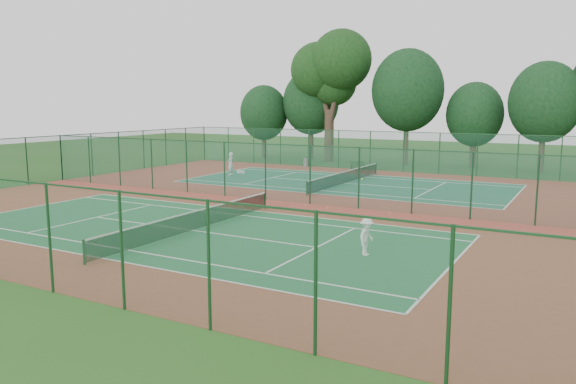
% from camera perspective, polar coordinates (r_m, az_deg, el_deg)
% --- Properties ---
extents(ground, '(120.00, 120.00, 0.00)m').
position_cam_1_polar(ground, '(34.02, -0.08, -1.00)').
color(ground, '#245119').
rests_on(ground, ground).
extents(red_pad, '(40.00, 36.00, 0.01)m').
position_cam_1_polar(red_pad, '(34.01, -0.08, -0.99)').
color(red_pad, brown).
rests_on(red_pad, ground).
extents(court_near, '(23.77, 10.97, 0.01)m').
position_cam_1_polar(court_near, '(26.66, -9.54, -3.89)').
color(court_near, '#1D5E35').
rests_on(court_near, red_pad).
extents(court_far, '(23.77, 10.97, 0.01)m').
position_cam_1_polar(court_far, '(42.01, 5.90, 0.89)').
color(court_far, '#1E6042').
rests_on(court_far, red_pad).
extents(fence_north, '(40.00, 0.09, 3.50)m').
position_cam_1_polar(fence_north, '(50.17, 10.00, 4.12)').
color(fence_north, '#1B5336').
rests_on(fence_north, ground).
extents(fence_south, '(40.00, 0.09, 3.50)m').
position_cam_1_polar(fence_south, '(20.24, -25.76, -3.73)').
color(fence_south, '#1B532C').
rests_on(fence_south, ground).
extents(fence_west, '(0.09, 36.00, 3.50)m').
position_cam_1_polar(fence_west, '(46.81, -22.04, 3.26)').
color(fence_west, '#1A4E32').
rests_on(fence_west, ground).
extents(fence_divider, '(40.00, 0.09, 3.50)m').
position_cam_1_polar(fence_divider, '(33.75, -0.08, 1.94)').
color(fence_divider, '#1A5036').
rests_on(fence_divider, ground).
extents(tennis_net_near, '(0.10, 12.90, 0.97)m').
position_cam_1_polar(tennis_net_near, '(26.55, -9.57, -2.78)').
color(tennis_net_near, '#153C20').
rests_on(tennis_net_near, ground).
extents(tennis_net_far, '(0.10, 12.90, 0.97)m').
position_cam_1_polar(tennis_net_far, '(41.94, 5.92, 1.60)').
color(tennis_net_far, '#153A1F').
rests_on(tennis_net_far, ground).
extents(player_near, '(0.60, 0.99, 1.50)m').
position_cam_1_polar(player_near, '(22.13, 7.99, -4.51)').
color(player_near, white).
rests_on(player_near, court_near).
extents(player_far, '(0.54, 0.74, 1.87)m').
position_cam_1_polar(player_far, '(46.80, -5.87, 2.88)').
color(player_far, white).
rests_on(player_far, court_far).
extents(trash_bin, '(0.48, 0.48, 0.81)m').
position_cam_1_polar(trash_bin, '(52.65, 1.83, 3.00)').
color(trash_bin, slate).
rests_on(trash_bin, red_pad).
extents(bench, '(1.36, 0.63, 0.81)m').
position_cam_1_polar(bench, '(50.65, 7.03, 2.72)').
color(bench, '#133717').
rests_on(bench, red_pad).
extents(kit_bag, '(0.75, 0.39, 0.27)m').
position_cam_1_polar(kit_bag, '(47.98, -4.79, 2.07)').
color(kit_bag, silver).
rests_on(kit_bag, red_pad).
extents(stray_ball_a, '(0.08, 0.08, 0.08)m').
position_cam_1_polar(stray_ball_a, '(31.82, 4.05, -1.63)').
color(stray_ball_a, '#B4D331').
rests_on(stray_ball_a, red_pad).
extents(stray_ball_b, '(0.07, 0.07, 0.07)m').
position_cam_1_polar(stray_ball_b, '(30.89, 10.30, -2.09)').
color(stray_ball_b, '#CBD631').
rests_on(stray_ball_b, red_pad).
extents(stray_ball_c, '(0.07, 0.07, 0.07)m').
position_cam_1_polar(stray_ball_c, '(32.60, 1.80, -1.37)').
color(stray_ball_c, '#B6CF30').
rests_on(stray_ball_c, red_pad).
extents(big_tree, '(8.57, 6.27, 13.17)m').
position_cam_1_polar(big_tree, '(57.91, 4.43, 12.35)').
color(big_tree, '#38281E').
rests_on(big_tree, ground).
extents(evergreen_row, '(39.00, 5.00, 12.00)m').
position_cam_1_polar(evergreen_row, '(56.11, 12.52, 2.74)').
color(evergreen_row, black).
rests_on(evergreen_row, ground).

